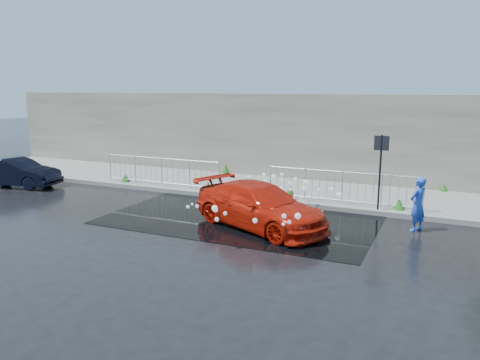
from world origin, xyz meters
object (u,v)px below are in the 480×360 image
(sign_post, at_px, (381,160))
(red_car, at_px, (260,206))
(dark_car, at_px, (17,172))
(person, at_px, (418,204))

(sign_post, relative_size, red_car, 0.58)
(sign_post, height_order, dark_car, sign_post)
(dark_car, distance_m, person, 15.03)
(sign_post, relative_size, person, 1.64)
(red_car, bearing_deg, person, -47.06)
(person, bearing_deg, red_car, -39.89)
(red_car, bearing_deg, dark_car, 107.10)
(dark_car, xyz_separation_m, person, (15.02, 0.40, 0.19))
(sign_post, bearing_deg, red_car, -135.61)
(dark_car, bearing_deg, red_car, -105.49)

